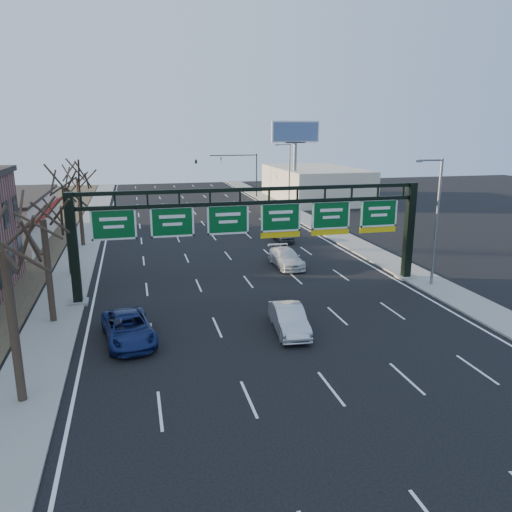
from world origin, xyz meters
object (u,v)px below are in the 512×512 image
object	(u,v)px
car_blue_suv	(128,328)
car_silver_sedan	(289,319)
sign_gantry	(257,225)
car_white_wagon	(286,258)

from	to	relation	value
car_blue_suv	car_silver_sedan	bearing A→B (deg)	-14.06
sign_gantry	car_white_wagon	world-z (taller)	sign_gantry
car_blue_suv	car_silver_sedan	distance (m)	8.67
car_blue_suv	car_white_wagon	xyz separation A→B (m)	(12.50, 12.16, -0.01)
car_blue_suv	car_white_wagon	size ratio (longest dim) A/B	1.06
sign_gantry	car_blue_suv	distance (m)	11.68
car_blue_suv	car_silver_sedan	size ratio (longest dim) A/B	1.16
sign_gantry	car_blue_suv	bearing A→B (deg)	-142.12
sign_gantry	car_blue_suv	world-z (taller)	sign_gantry
sign_gantry	car_white_wagon	distance (m)	7.68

